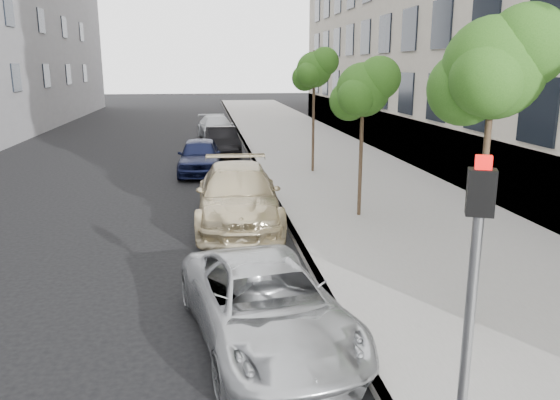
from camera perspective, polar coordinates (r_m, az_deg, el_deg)
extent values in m
plane|color=black|center=(7.35, 0.80, -20.17)|extent=(160.00, 160.00, 0.00)
cube|color=gray|center=(30.74, 1.98, 6.27)|extent=(6.40, 72.00, 0.14)
cube|color=#9E9B93|center=(30.37, -3.87, 6.16)|extent=(0.15, 72.00, 0.14)
cylinder|color=#38281C|center=(8.74, 20.51, 2.07)|extent=(0.10, 0.10, 4.64)
sphere|color=#214F14|center=(8.58, 21.44, 12.72)|extent=(1.47, 1.47, 1.47)
sphere|color=#214F14|center=(8.59, 24.38, 14.46)|extent=(1.17, 1.17, 1.17)
sphere|color=#214F14|center=(8.67, 18.69, 10.95)|extent=(1.10, 1.10, 1.10)
cylinder|color=#38281C|center=(14.75, 8.50, 6.14)|extent=(0.10, 0.10, 4.07)
sphere|color=#214F14|center=(14.63, 8.68, 11.32)|extent=(1.40, 1.40, 1.40)
sphere|color=#214F14|center=(14.54, 10.31, 12.43)|extent=(1.12, 1.12, 1.12)
sphere|color=#214F14|center=(14.81, 7.23, 10.23)|extent=(1.05, 1.05, 1.05)
cylinder|color=#38281C|center=(21.00, 3.52, 9.15)|extent=(0.10, 0.10, 4.53)
sphere|color=#214F14|center=(20.94, 3.58, 13.43)|extent=(1.32, 1.32, 1.32)
sphere|color=#214F14|center=(20.81, 4.68, 14.24)|extent=(1.06, 1.06, 1.06)
sphere|color=#214F14|center=(21.13, 2.61, 12.63)|extent=(0.99, 0.99, 0.99)
cylinder|color=#939699|center=(5.68, 18.92, -14.63)|extent=(0.10, 0.10, 2.67)
cube|color=black|center=(5.15, 20.26, 0.75)|extent=(0.29, 0.26, 0.42)
cube|color=red|center=(5.10, 20.51, 3.71)|extent=(0.17, 0.15, 0.12)
imported|color=#BABCBF|center=(8.35, -1.47, -10.92)|extent=(2.77, 4.73, 1.24)
imported|color=#CABA90|center=(14.50, -4.40, 0.47)|extent=(2.34, 5.37, 1.54)
imported|color=#0F1534|center=(21.61, -8.38, 4.57)|extent=(1.75, 4.09, 1.38)
imported|color=black|center=(26.17, -6.04, 6.15)|extent=(1.64, 4.00, 1.29)
imported|color=#ACB0B5|center=(31.80, -6.65, 7.52)|extent=(2.38, 4.76, 1.33)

